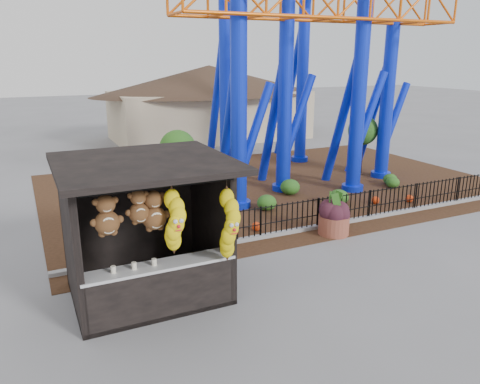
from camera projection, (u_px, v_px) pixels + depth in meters
name	position (u px, v px, depth m)	size (l,w,h in m)	color
ground	(290.00, 289.00, 10.76)	(120.00, 120.00, 0.00)	slate
mulch_bed	(273.00, 185.00, 19.34)	(18.00, 12.00, 0.02)	#331E11
curb	(349.00, 221.00, 14.98)	(18.00, 0.18, 0.12)	gray
prize_booth	(149.00, 234.00, 9.89)	(3.50, 3.40, 3.12)	black
picket_fence	(372.00, 204.00, 15.23)	(12.20, 0.06, 1.00)	black
roller_coaster	(298.00, 22.00, 18.20)	(11.00, 6.37, 10.82)	#0C25D5
terracotta_planter	(334.00, 225.00, 13.99)	(0.92, 0.92, 0.60)	brown
planter_foliage	(335.00, 205.00, 13.81)	(0.70, 0.70, 0.64)	#30131D
potted_plant	(336.00, 217.00, 14.33)	(0.71, 0.61, 0.79)	#235A1A
landscaping	(325.00, 192.00, 17.45)	(7.90, 3.43, 0.60)	#255418
pavilion	(209.00, 90.00, 29.72)	(15.00, 15.00, 4.80)	#BFAD8C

